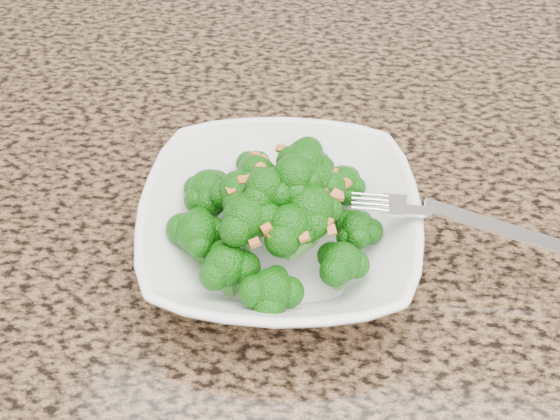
# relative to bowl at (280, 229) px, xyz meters

# --- Properties ---
(granite_counter) EXTENTS (1.64, 1.04, 0.03)m
(granite_counter) POSITION_rel_bowl_xyz_m (0.13, -0.02, -0.04)
(granite_counter) COLOR brown
(granite_counter) RESTS_ON cabinet
(bowl) EXTENTS (0.24, 0.24, 0.06)m
(bowl) POSITION_rel_bowl_xyz_m (0.00, 0.00, 0.00)
(bowl) COLOR white
(bowl) RESTS_ON granite_counter
(broccoli_pile) EXTENTS (0.20, 0.20, 0.07)m
(broccoli_pile) POSITION_rel_bowl_xyz_m (0.00, 0.00, 0.06)
(broccoli_pile) COLOR #125F0A
(broccoli_pile) RESTS_ON bowl
(garlic_topping) EXTENTS (0.12, 0.12, 0.01)m
(garlic_topping) POSITION_rel_bowl_xyz_m (0.00, 0.00, 0.10)
(garlic_topping) COLOR #CD7332
(garlic_topping) RESTS_ON broccoli_pile
(fork) EXTENTS (0.19, 0.05, 0.01)m
(fork) POSITION_rel_bowl_xyz_m (0.11, -0.00, 0.03)
(fork) COLOR silver
(fork) RESTS_ON bowl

